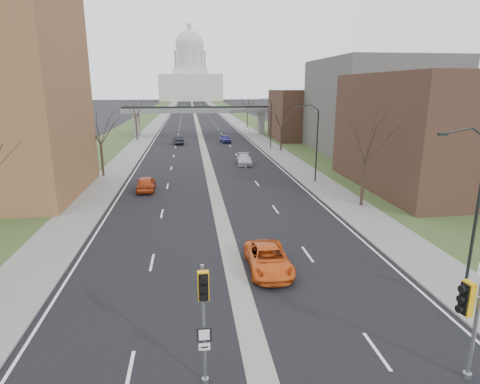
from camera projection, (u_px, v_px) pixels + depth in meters
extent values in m
cube|color=black|center=(195.00, 115.00, 158.02)|extent=(20.00, 600.00, 0.01)
cube|color=gray|center=(195.00, 115.00, 158.02)|extent=(1.20, 600.00, 0.02)
cube|color=gray|center=(225.00, 114.00, 159.46)|extent=(4.00, 600.00, 0.12)
cube|color=gray|center=(164.00, 115.00, 156.55)|extent=(4.00, 600.00, 0.12)
cube|color=#2D4721|center=(240.00, 114.00, 160.19)|extent=(8.00, 600.00, 0.10)
cube|color=#2D4721|center=(148.00, 115.00, 155.83)|extent=(8.00, 600.00, 0.10)
cube|color=#462D20|center=(441.00, 132.00, 42.34)|extent=(16.00, 20.00, 12.00)
cube|color=#57554F|center=(376.00, 107.00, 65.47)|extent=(18.00, 22.00, 15.00)
cube|color=#462D20|center=(308.00, 115.00, 82.65)|extent=(14.00, 14.00, 10.00)
cube|color=slate|center=(136.00, 125.00, 88.52)|extent=(1.20, 2.50, 5.00)
cube|color=slate|center=(261.00, 123.00, 91.91)|extent=(1.20, 2.50, 5.00)
cube|color=slate|center=(200.00, 111.00, 89.45)|extent=(34.00, 3.00, 1.00)
cube|color=black|center=(199.00, 107.00, 89.28)|extent=(34.00, 0.15, 0.50)
cube|color=#B9B4A9|center=(191.00, 88.00, 318.60)|extent=(48.00, 42.00, 20.00)
cube|color=#B9B4A9|center=(190.00, 72.00, 315.54)|extent=(26.00, 26.00, 5.00)
cylinder|color=#B9B4A9|center=(190.00, 60.00, 313.26)|extent=(22.00, 22.00, 14.00)
sphere|color=#B9B4A9|center=(190.00, 45.00, 310.46)|extent=(22.00, 22.00, 22.00)
cylinder|color=#B9B4A9|center=(189.00, 29.00, 307.53)|extent=(3.60, 3.60, 4.50)
cylinder|color=black|center=(476.00, 220.00, 20.23)|extent=(0.16, 0.16, 8.00)
cube|color=black|center=(445.00, 134.00, 18.84)|extent=(0.45, 0.18, 0.14)
cylinder|color=black|center=(317.00, 146.00, 45.18)|extent=(0.16, 0.16, 8.00)
cube|color=black|center=(298.00, 107.00, 43.79)|extent=(0.45, 0.18, 0.14)
cylinder|color=black|center=(271.00, 125.00, 70.12)|extent=(0.16, 0.16, 8.00)
cube|color=black|center=(258.00, 100.00, 68.74)|extent=(0.45, 0.18, 0.14)
cylinder|color=#382B21|center=(102.00, 160.00, 48.47)|extent=(0.28, 0.28, 3.75)
cylinder|color=#382B21|center=(137.00, 130.00, 81.03)|extent=(0.28, 0.28, 4.25)
cylinder|color=#382B21|center=(363.00, 184.00, 36.23)|extent=(0.28, 0.28, 4.00)
cylinder|color=#382B21|center=(281.00, 140.00, 67.96)|extent=(0.28, 0.28, 3.50)
cylinder|color=#382B21|center=(247.00, 119.00, 106.25)|extent=(0.28, 0.28, 4.25)
cylinder|color=gray|center=(204.00, 326.00, 14.27)|extent=(0.13, 0.13, 4.74)
cylinder|color=gray|center=(205.00, 380.00, 14.85)|extent=(0.26, 0.26, 0.18)
cube|color=#D59D0C|center=(203.00, 286.00, 13.37)|extent=(0.39, 0.37, 1.05)
cube|color=black|center=(204.00, 333.00, 14.34)|extent=(0.55, 0.05, 0.55)
cube|color=silver|center=(204.00, 345.00, 14.47)|extent=(0.41, 0.04, 0.27)
cylinder|color=gray|center=(478.00, 310.00, 14.38)|extent=(0.15, 0.15, 5.72)
cylinder|color=gray|center=(467.00, 375.00, 15.08)|extent=(0.31, 0.31, 0.22)
cube|color=#D59D0C|center=(467.00, 298.00, 14.12)|extent=(0.49, 0.51, 1.26)
cylinder|color=black|center=(480.00, 288.00, 19.54)|extent=(0.06, 0.06, 2.02)
imported|color=#B53C14|center=(146.00, 183.00, 42.23)|extent=(1.95, 4.66, 1.57)
imported|color=black|center=(178.00, 140.00, 76.62)|extent=(2.22, 4.92, 1.56)
imported|color=#D85417|center=(268.00, 259.00, 23.81)|extent=(2.44, 5.23, 1.45)
imported|color=#B8BAC1|center=(244.00, 160.00, 56.44)|extent=(2.27, 4.99, 1.41)
imported|color=navy|center=(225.00, 139.00, 78.86)|extent=(2.21, 4.51, 1.48)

